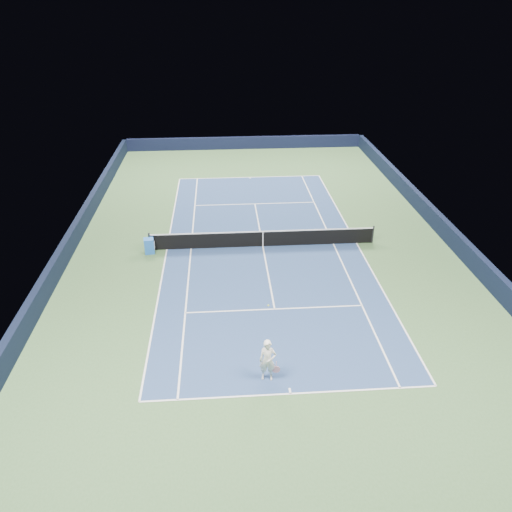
{
  "coord_description": "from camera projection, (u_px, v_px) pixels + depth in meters",
  "views": [
    {
      "loc": [
        -2.27,
        -25.44,
        13.13
      ],
      "look_at": [
        -0.62,
        -3.0,
        1.0
      ],
      "focal_mm": 35.0,
      "sensor_mm": 36.0,
      "label": 1
    }
  ],
  "objects": [
    {
      "name": "tennis_net",
      "position": [
        263.0,
        238.0,
        28.47
      ],
      "size": [
        12.9,
        0.1,
        1.07
      ],
      "color": "black",
      "rests_on": "ground"
    },
    {
      "name": "wall_left",
      "position": [
        69.0,
        244.0,
        27.75
      ],
      "size": [
        0.35,
        40.0,
        1.1
      ],
      "primitive_type": "cube",
      "color": "black",
      "rests_on": "ground"
    },
    {
      "name": "center_mark_far",
      "position": [
        250.0,
        178.0,
        39.01
      ],
      "size": [
        0.08,
        0.3,
        0.0
      ],
      "primitive_type": "cube",
      "color": "white",
      "rests_on": "ground"
    },
    {
      "name": "baseline_near",
      "position": [
        291.0,
        394.0,
        18.27
      ],
      "size": [
        10.97,
        0.08,
        0.0
      ],
      "primitive_type": "cube",
      "color": "white",
      "rests_on": "ground"
    },
    {
      "name": "wall_right",
      "position": [
        447.0,
        232.0,
        29.15
      ],
      "size": [
        0.35,
        40.0,
        1.1
      ],
      "primitive_type": "cube",
      "color": "black",
      "rests_on": "ground"
    },
    {
      "name": "sponsor_cube",
      "position": [
        149.0,
        246.0,
        27.8
      ],
      "size": [
        0.61,
        0.56,
        0.88
      ],
      "color": "blue",
      "rests_on": "ground"
    },
    {
      "name": "service_line_near",
      "position": [
        275.0,
        309.0,
        23.09
      ],
      "size": [
        8.23,
        0.08,
        0.0
      ],
      "primitive_type": "cube",
      "color": "white",
      "rests_on": "ground"
    },
    {
      "name": "court_surface",
      "position": [
        263.0,
        246.0,
        28.71
      ],
      "size": [
        10.97,
        23.77,
        0.01
      ],
      "primitive_type": "cube",
      "color": "navy",
      "rests_on": "ground"
    },
    {
      "name": "sideline_doubles_left",
      "position": [
        167.0,
        249.0,
        28.35
      ],
      "size": [
        0.08,
        23.77,
        0.0
      ],
      "primitive_type": "cube",
      "color": "white",
      "rests_on": "ground"
    },
    {
      "name": "wall_far",
      "position": [
        244.0,
        143.0,
        45.85
      ],
      "size": [
        22.0,
        0.35,
        1.1
      ],
      "primitive_type": "cube",
      "color": "black",
      "rests_on": "ground"
    },
    {
      "name": "sideline_doubles_right",
      "position": [
        356.0,
        243.0,
        29.06
      ],
      "size": [
        0.08,
        23.77,
        0.0
      ],
      "primitive_type": "cube",
      "color": "white",
      "rests_on": "ground"
    },
    {
      "name": "tennis_player",
      "position": [
        268.0,
        360.0,
        18.59
      ],
      "size": [
        0.82,
        1.28,
        2.69
      ],
      "color": "white",
      "rests_on": "ground"
    },
    {
      "name": "sideline_singles_left",
      "position": [
        191.0,
        249.0,
        28.44
      ],
      "size": [
        0.08,
        23.77,
        0.0
      ],
      "primitive_type": "cube",
      "color": "white",
      "rests_on": "ground"
    },
    {
      "name": "service_line_far",
      "position": [
        255.0,
        204.0,
        34.32
      ],
      "size": [
        8.23,
        0.08,
        0.0
      ],
      "primitive_type": "cube",
      "color": "white",
      "rests_on": "ground"
    },
    {
      "name": "sideline_singles_right",
      "position": [
        333.0,
        244.0,
        28.97
      ],
      "size": [
        0.08,
        23.77,
        0.0
      ],
      "primitive_type": "cube",
      "color": "white",
      "rests_on": "ground"
    },
    {
      "name": "ground",
      "position": [
        263.0,
        246.0,
        28.71
      ],
      "size": [
        40.0,
        40.0,
        0.0
      ],
      "primitive_type": "plane",
      "color": "#395B32",
      "rests_on": "ground"
    },
    {
      "name": "baseline_far",
      "position": [
        250.0,
        177.0,
        39.14
      ],
      "size": [
        10.97,
        0.08,
        0.0
      ],
      "primitive_type": "cube",
      "color": "white",
      "rests_on": "ground"
    },
    {
      "name": "center_mark_near",
      "position": [
        290.0,
        391.0,
        18.4
      ],
      "size": [
        0.08,
        0.3,
        0.0
      ],
      "primitive_type": "cube",
      "color": "white",
      "rests_on": "ground"
    },
    {
      "name": "center_service_line",
      "position": [
        263.0,
        246.0,
        28.7
      ],
      "size": [
        0.08,
        12.8,
        0.0
      ],
      "primitive_type": "cube",
      "color": "white",
      "rests_on": "ground"
    }
  ]
}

